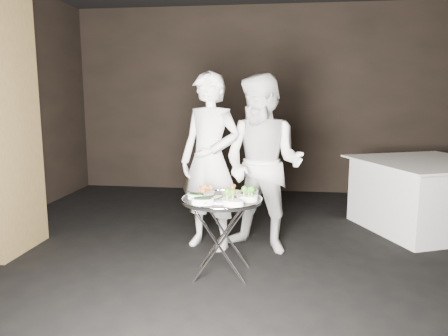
# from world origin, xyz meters

# --- Properties ---
(floor) EXTENTS (6.00, 7.00, 0.05)m
(floor) POSITION_xyz_m (0.00, 0.00, -0.03)
(floor) COLOR black
(floor) RESTS_ON ground
(wall_back) EXTENTS (6.00, 0.05, 3.00)m
(wall_back) POSITION_xyz_m (0.00, 3.52, 1.50)
(wall_back) COLOR black
(wall_back) RESTS_ON floor
(tray_stand) EXTENTS (0.47, 0.40, 0.69)m
(tray_stand) POSITION_xyz_m (-0.10, -0.05, 0.39)
(tray_stand) COLOR silver
(tray_stand) RESTS_ON floor
(serving_tray) EXTENTS (0.71, 0.71, 0.04)m
(serving_tray) POSITION_xyz_m (-0.10, -0.05, 0.70)
(serving_tray) COLOR black
(serving_tray) RESTS_ON tray_stand
(potato_plate_a) EXTENTS (0.20, 0.20, 0.07)m
(potato_plate_a) POSITION_xyz_m (-0.29, 0.13, 0.74)
(potato_plate_a) COLOR beige
(potato_plate_a) RESTS_ON serving_tray
(potato_plate_b) EXTENTS (0.18, 0.18, 0.07)m
(potato_plate_b) POSITION_xyz_m (-0.04, 0.16, 0.73)
(potato_plate_b) COLOR beige
(potato_plate_b) RESTS_ON serving_tray
(greens_bowl) EXTENTS (0.13, 0.13, 0.08)m
(greens_bowl) POSITION_xyz_m (0.14, 0.09, 0.74)
(greens_bowl) COLOR white
(greens_bowl) RESTS_ON serving_tray
(asparagus_plate_a) EXTENTS (0.17, 0.11, 0.03)m
(asparagus_plate_a) POSITION_xyz_m (-0.10, -0.03, 0.72)
(asparagus_plate_a) COLOR white
(asparagus_plate_a) RESTS_ON serving_tray
(asparagus_plate_b) EXTENTS (0.22, 0.18, 0.04)m
(asparagus_plate_b) POSITION_xyz_m (-0.14, -0.21, 0.72)
(asparagus_plate_b) COLOR white
(asparagus_plate_b) RESTS_ON serving_tray
(spinach_bowl_a) EXTENTS (0.17, 0.13, 0.07)m
(spinach_bowl_a) POSITION_xyz_m (-0.32, -0.09, 0.74)
(spinach_bowl_a) COLOR white
(spinach_bowl_a) RESTS_ON serving_tray
(spinach_bowl_b) EXTENTS (0.20, 0.15, 0.08)m
(spinach_bowl_b) POSITION_xyz_m (-0.23, -0.27, 0.74)
(spinach_bowl_b) COLOR white
(spinach_bowl_b) RESTS_ON serving_tray
(broccoli_bowl_a) EXTENTS (0.20, 0.15, 0.08)m
(broccoli_bowl_a) POSITION_xyz_m (0.12, -0.10, 0.74)
(broccoli_bowl_a) COLOR white
(broccoli_bowl_a) RESTS_ON serving_tray
(broccoli_bowl_b) EXTENTS (0.22, 0.19, 0.08)m
(broccoli_bowl_b) POSITION_xyz_m (0.02, -0.27, 0.74)
(broccoli_bowl_b) COLOR white
(broccoli_bowl_b) RESTS_ON serving_tray
(serving_utensils) EXTENTS (0.58, 0.43, 0.01)m
(serving_utensils) POSITION_xyz_m (-0.09, 0.02, 0.76)
(serving_utensils) COLOR silver
(serving_utensils) RESTS_ON serving_tray
(waiter_left) EXTENTS (0.78, 0.64, 1.83)m
(waiter_left) POSITION_xyz_m (-0.33, 0.68, 0.92)
(waiter_left) COLOR silver
(waiter_left) RESTS_ON floor
(waiter_right) EXTENTS (1.07, 0.97, 1.80)m
(waiter_right) POSITION_xyz_m (0.22, 0.64, 0.90)
(waiter_right) COLOR silver
(waiter_right) RESTS_ON floor
(dining_table) EXTENTS (1.46, 1.46, 0.83)m
(dining_table) POSITION_xyz_m (2.12, 1.61, 0.42)
(dining_table) COLOR white
(dining_table) RESTS_ON floor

